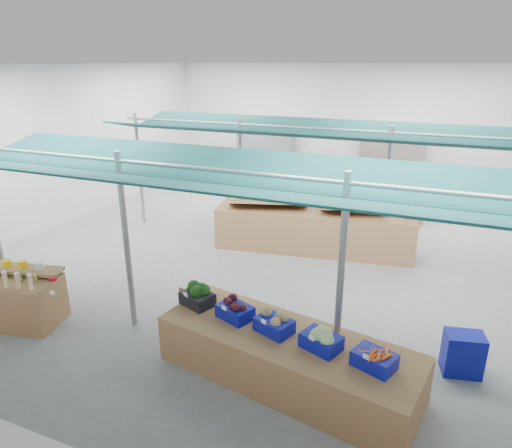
# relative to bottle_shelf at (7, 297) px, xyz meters

# --- Properties ---
(floor) EXTENTS (13.00, 13.00, 0.00)m
(floor) POSITION_rel_bottle_shelf_xyz_m (3.07, 4.73, -0.45)
(floor) COLOR slate
(floor) RESTS_ON ground
(hall) EXTENTS (13.00, 13.00, 13.00)m
(hall) POSITION_rel_bottle_shelf_xyz_m (3.07, 6.16, 2.20)
(hall) COLOR silver
(hall) RESTS_ON ground
(pole_grid) EXTENTS (10.00, 4.60, 3.00)m
(pole_grid) POSITION_rel_bottle_shelf_xyz_m (3.82, 2.98, 1.36)
(pole_grid) COLOR gray
(pole_grid) RESTS_ON floor
(awnings) EXTENTS (9.50, 7.08, 0.30)m
(awnings) POSITION_rel_bottle_shelf_xyz_m (3.82, 2.98, 2.33)
(awnings) COLOR #0B3031
(awnings) RESTS_ON pole_grid
(back_shelving_left) EXTENTS (2.00, 0.50, 2.00)m
(back_shelving_left) POSITION_rel_bottle_shelf_xyz_m (0.57, 10.73, 0.55)
(back_shelving_left) COLOR #B23F33
(back_shelving_left) RESTS_ON floor
(back_shelving_right) EXTENTS (2.00, 0.50, 2.00)m
(back_shelving_right) POSITION_rel_bottle_shelf_xyz_m (5.07, 10.73, 0.55)
(back_shelving_right) COLOR #B23F33
(back_shelving_right) RESTS_ON floor
(bottle_shelf) EXTENTS (1.98, 1.44, 1.10)m
(bottle_shelf) POSITION_rel_bottle_shelf_xyz_m (0.00, 0.00, 0.00)
(bottle_shelf) COLOR #976341
(bottle_shelf) RESTS_ON floor
(veg_counter) EXTENTS (3.84, 1.87, 0.72)m
(veg_counter) POSITION_rel_bottle_shelf_xyz_m (4.96, 0.33, -0.09)
(veg_counter) COLOR #976341
(veg_counter) RESTS_ON floor
(fruit_counter) EXTENTS (4.70, 1.76, 0.98)m
(fruit_counter) POSITION_rel_bottle_shelf_xyz_m (4.03, 5.09, 0.04)
(fruit_counter) COLOR #976341
(fruit_counter) RESTS_ON floor
(far_counter) EXTENTS (5.30, 1.57, 0.94)m
(far_counter) POSITION_rel_bottle_shelf_xyz_m (3.72, 8.04, 0.02)
(far_counter) COLOR #976341
(far_counter) RESTS_ON floor
(crate_stack) EXTENTS (0.60, 0.48, 0.64)m
(crate_stack) POSITION_rel_bottle_shelf_xyz_m (7.26, 1.45, -0.13)
(crate_stack) COLOR #0D1391
(crate_stack) RESTS_ON floor
(vendor_left) EXTENTS (0.73, 0.53, 1.83)m
(vendor_left) POSITION_rel_bottle_shelf_xyz_m (2.83, 6.19, 0.47)
(vendor_left) COLOR #1D7BBE
(vendor_left) RESTS_ON floor
(vendor_right) EXTENTS (0.98, 0.82, 1.83)m
(vendor_right) POSITION_rel_bottle_shelf_xyz_m (4.63, 6.19, 0.47)
(vendor_right) COLOR #A72D14
(vendor_right) RESTS_ON floor
(crate_broccoli) EXTENTS (0.59, 0.51, 0.35)m
(crate_broccoli) POSITION_rel_bottle_shelf_xyz_m (3.40, 0.62, 0.43)
(crate_broccoli) COLOR black
(crate_broccoli) RESTS_ON veg_counter
(crate_beets) EXTENTS (0.59, 0.51, 0.29)m
(crate_beets) POSITION_rel_bottle_shelf_xyz_m (4.11, 0.49, 0.40)
(crate_beets) COLOR #0D1391
(crate_beets) RESTS_ON veg_counter
(crate_celeriac) EXTENTS (0.59, 0.51, 0.31)m
(crate_celeriac) POSITION_rel_bottle_shelf_xyz_m (4.76, 0.37, 0.41)
(crate_celeriac) COLOR #0D1391
(crate_celeriac) RESTS_ON veg_counter
(crate_cabbage) EXTENTS (0.59, 0.51, 0.35)m
(crate_cabbage) POSITION_rel_bottle_shelf_xyz_m (5.47, 0.24, 0.43)
(crate_cabbage) COLOR #0D1391
(crate_cabbage) RESTS_ON veg_counter
(crate_carrots) EXTENTS (0.59, 0.51, 0.29)m
(crate_carrots) POSITION_rel_bottle_shelf_xyz_m (6.17, 0.11, 0.38)
(crate_carrots) COLOR #0D1391
(crate_carrots) RESTS_ON veg_counter
(sparrow) EXTENTS (0.12, 0.09, 0.11)m
(sparrow) POSITION_rel_bottle_shelf_xyz_m (3.22, 0.53, 0.52)
(sparrow) COLOR brown
(sparrow) RESTS_ON crate_broccoli
(pole_ribbon) EXTENTS (0.12, 0.12, 0.28)m
(pole_ribbon) POSITION_rel_bottle_shelf_xyz_m (1.29, -0.12, 0.63)
(pole_ribbon) COLOR #B00B18
(pole_ribbon) RESTS_ON pole_grid
(apple_heap_yellow) EXTENTS (2.02, 1.23, 0.27)m
(apple_heap_yellow) POSITION_rel_bottle_shelf_xyz_m (2.96, 4.82, 0.70)
(apple_heap_yellow) COLOR #997247
(apple_heap_yellow) RESTS_ON fruit_counter
(apple_heap_red) EXTENTS (1.64, 1.11, 0.27)m
(apple_heap_red) POSITION_rel_bottle_shelf_xyz_m (4.96, 5.12, 0.70)
(apple_heap_red) COLOR #997247
(apple_heap_red) RESTS_ON fruit_counter
(pineapple) EXTENTS (0.14, 0.14, 0.39)m
(pineapple) POSITION_rel_bottle_shelf_xyz_m (6.09, 5.29, 0.72)
(pineapple) COLOR #8C6019
(pineapple) RESTS_ON fruit_counter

